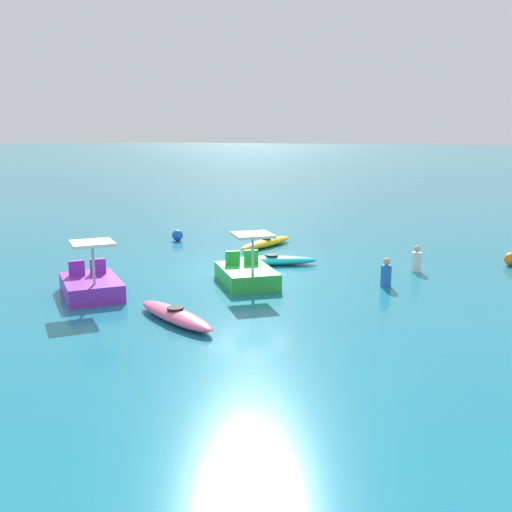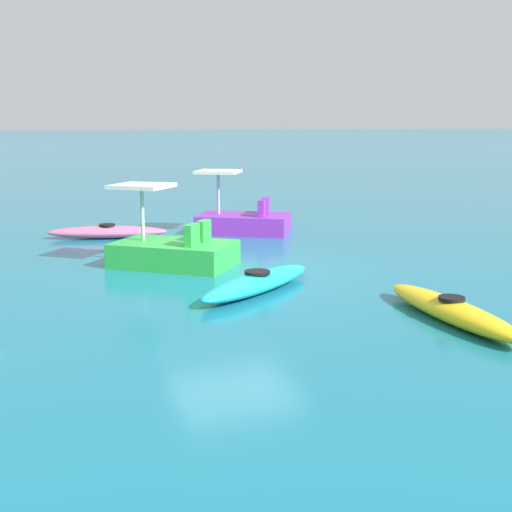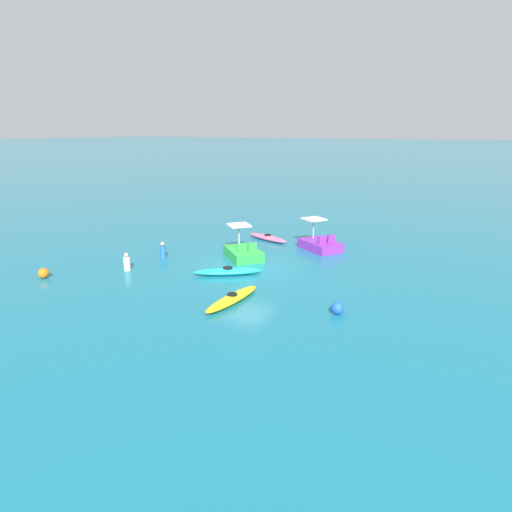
{
  "view_description": "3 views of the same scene",
  "coord_description": "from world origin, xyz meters",
  "px_view_note": "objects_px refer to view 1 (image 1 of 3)",
  "views": [
    {
      "loc": [
        15.33,
        10.97,
        4.46
      ],
      "look_at": [
        0.51,
        0.77,
        0.74
      ],
      "focal_mm": 40.77,
      "sensor_mm": 36.0,
      "label": 1
    },
    {
      "loc": [
        -12.54,
        4.29,
        2.91
      ],
      "look_at": [
        -0.03,
        -0.46,
        0.34
      ],
      "focal_mm": 48.42,
      "sensor_mm": 36.0,
      "label": 2
    },
    {
      "loc": [
        -17.59,
        -10.86,
        6.55
      ],
      "look_at": [
        -0.39,
        -0.81,
        0.77
      ],
      "focal_mm": 30.71,
      "sensor_mm": 36.0,
      "label": 3
    }
  ],
  "objects_px": {
    "pedal_boat_green": "(247,273)",
    "person_near_shore": "(416,260)",
    "kayak_yellow": "(266,243)",
    "buoy_blue": "(177,235)",
    "buoy_orange": "(511,259)",
    "person_by_kayaks": "(386,274)",
    "kayak_cyan": "(272,260)",
    "kayak_pink": "(175,315)",
    "pedal_boat_purple": "(91,284)"
  },
  "relations": [
    {
      "from": "kayak_pink",
      "to": "kayak_yellow",
      "type": "bearing_deg",
      "value": -159.08
    },
    {
      "from": "kayak_cyan",
      "to": "pedal_boat_green",
      "type": "xyz_separation_m",
      "value": [
        2.71,
        0.84,
        0.17
      ]
    },
    {
      "from": "kayak_yellow",
      "to": "buoy_orange",
      "type": "xyz_separation_m",
      "value": [
        -1.89,
        9.06,
        0.08
      ]
    },
    {
      "from": "kayak_yellow",
      "to": "buoy_orange",
      "type": "distance_m",
      "value": 9.25
    },
    {
      "from": "kayak_cyan",
      "to": "pedal_boat_green",
      "type": "relative_size",
      "value": 1.07
    },
    {
      "from": "person_near_shore",
      "to": "person_by_kayaks",
      "type": "distance_m",
      "value": 2.47
    },
    {
      "from": "buoy_blue",
      "to": "person_near_shore",
      "type": "bearing_deg",
      "value": 90.87
    },
    {
      "from": "kayak_cyan",
      "to": "kayak_yellow",
      "type": "relative_size",
      "value": 0.9
    },
    {
      "from": "kayak_yellow",
      "to": "buoy_blue",
      "type": "height_order",
      "value": "buoy_blue"
    },
    {
      "from": "kayak_yellow",
      "to": "person_by_kayaks",
      "type": "bearing_deg",
      "value": 63.11
    },
    {
      "from": "buoy_blue",
      "to": "person_by_kayaks",
      "type": "bearing_deg",
      "value": 77.61
    },
    {
      "from": "kayak_pink",
      "to": "buoy_blue",
      "type": "xyz_separation_m",
      "value": [
        -8.47,
        -7.58,
        0.08
      ]
    },
    {
      "from": "pedal_boat_green",
      "to": "person_near_shore",
      "type": "height_order",
      "value": "pedal_boat_green"
    },
    {
      "from": "kayak_pink",
      "to": "person_by_kayaks",
      "type": "xyz_separation_m",
      "value": [
        -6.17,
        2.92,
        0.22
      ]
    },
    {
      "from": "kayak_cyan",
      "to": "person_by_kayaks",
      "type": "xyz_separation_m",
      "value": [
        0.57,
        4.48,
        0.22
      ]
    },
    {
      "from": "person_near_shore",
      "to": "buoy_orange",
      "type": "bearing_deg",
      "value": 138.31
    },
    {
      "from": "person_by_kayaks",
      "to": "buoy_blue",
      "type": "bearing_deg",
      "value": -102.39
    },
    {
      "from": "kayak_cyan",
      "to": "person_by_kayaks",
      "type": "distance_m",
      "value": 4.53
    },
    {
      "from": "pedal_boat_purple",
      "to": "kayak_pink",
      "type": "bearing_deg",
      "value": 83.47
    },
    {
      "from": "kayak_cyan",
      "to": "buoy_blue",
      "type": "relative_size",
      "value": 6.25
    },
    {
      "from": "person_near_shore",
      "to": "person_by_kayaks",
      "type": "height_order",
      "value": "same"
    },
    {
      "from": "kayak_pink",
      "to": "pedal_boat_green",
      "type": "distance_m",
      "value": 4.09
    },
    {
      "from": "pedal_boat_purple",
      "to": "buoy_blue",
      "type": "distance_m",
      "value": 9.0
    },
    {
      "from": "pedal_boat_green",
      "to": "person_by_kayaks",
      "type": "bearing_deg",
      "value": 120.43
    },
    {
      "from": "buoy_blue",
      "to": "buoy_orange",
      "type": "relative_size",
      "value": 1.01
    },
    {
      "from": "pedal_boat_green",
      "to": "buoy_orange",
      "type": "bearing_deg",
      "value": 140.04
    },
    {
      "from": "pedal_boat_green",
      "to": "buoy_blue",
      "type": "xyz_separation_m",
      "value": [
        -4.44,
        -6.85,
        -0.1
      ]
    },
    {
      "from": "person_by_kayaks",
      "to": "buoy_orange",
      "type": "bearing_deg",
      "value": 154.23
    },
    {
      "from": "kayak_pink",
      "to": "pedal_boat_purple",
      "type": "distance_m",
      "value": 3.6
    },
    {
      "from": "buoy_blue",
      "to": "buoy_orange",
      "type": "bearing_deg",
      "value": 102.59
    },
    {
      "from": "kayak_yellow",
      "to": "kayak_pink",
      "type": "xyz_separation_m",
      "value": [
        9.48,
        3.62,
        0.0
      ]
    },
    {
      "from": "person_near_shore",
      "to": "kayak_cyan",
      "type": "bearing_deg",
      "value": -67.37
    },
    {
      "from": "kayak_yellow",
      "to": "kayak_pink",
      "type": "bearing_deg",
      "value": 20.92
    },
    {
      "from": "buoy_blue",
      "to": "pedal_boat_green",
      "type": "bearing_deg",
      "value": 57.04
    },
    {
      "from": "person_near_shore",
      "to": "kayak_yellow",
      "type": "bearing_deg",
      "value": -97.35
    },
    {
      "from": "kayak_cyan",
      "to": "kayak_yellow",
      "type": "bearing_deg",
      "value": -143.22
    },
    {
      "from": "kayak_pink",
      "to": "person_by_kayaks",
      "type": "height_order",
      "value": "person_by_kayaks"
    },
    {
      "from": "pedal_boat_purple",
      "to": "person_near_shore",
      "type": "height_order",
      "value": "pedal_boat_purple"
    },
    {
      "from": "kayak_yellow",
      "to": "buoy_blue",
      "type": "bearing_deg",
      "value": -75.65
    },
    {
      "from": "kayak_cyan",
      "to": "kayak_yellow",
      "type": "xyz_separation_m",
      "value": [
        -2.75,
        -2.06,
        -0.0
      ]
    },
    {
      "from": "kayak_pink",
      "to": "person_near_shore",
      "type": "height_order",
      "value": "person_near_shore"
    },
    {
      "from": "pedal_boat_green",
      "to": "pedal_boat_purple",
      "type": "height_order",
      "value": "same"
    },
    {
      "from": "kayak_cyan",
      "to": "buoy_orange",
      "type": "relative_size",
      "value": 6.31
    },
    {
      "from": "kayak_pink",
      "to": "buoy_orange",
      "type": "bearing_deg",
      "value": 154.48
    },
    {
      "from": "kayak_yellow",
      "to": "buoy_orange",
      "type": "relative_size",
      "value": 7.0
    },
    {
      "from": "pedal_boat_purple",
      "to": "buoy_blue",
      "type": "xyz_separation_m",
      "value": [
        -8.06,
        -4.0,
        -0.1
      ]
    },
    {
      "from": "kayak_cyan",
      "to": "person_near_shore",
      "type": "distance_m",
      "value": 4.94
    },
    {
      "from": "buoy_orange",
      "to": "person_near_shore",
      "type": "relative_size",
      "value": 0.54
    },
    {
      "from": "kayak_yellow",
      "to": "person_near_shore",
      "type": "distance_m",
      "value": 6.67
    },
    {
      "from": "pedal_boat_green",
      "to": "person_near_shore",
      "type": "bearing_deg",
      "value": 141.12
    }
  ]
}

